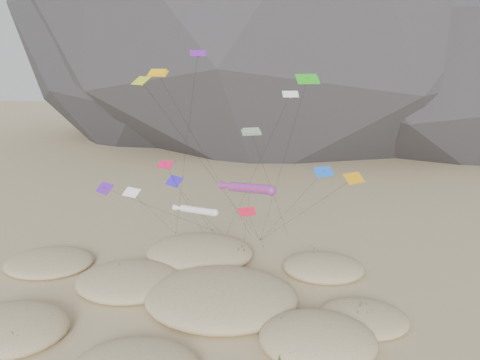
{
  "coord_description": "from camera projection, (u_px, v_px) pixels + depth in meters",
  "views": [
    {
      "loc": [
        9.44,
        -44.33,
        27.29
      ],
      "look_at": [
        2.33,
        12.0,
        12.55
      ],
      "focal_mm": 35.0,
      "sensor_mm": 36.0,
      "label": 1
    }
  ],
  "objects": [
    {
      "name": "kite_stakes",
      "position": [
        245.0,
        241.0,
        71.83
      ],
      "size": [
        22.09,
        6.07,
        0.3
      ],
      "color": "#3F2D1E",
      "rests_on": "ground"
    },
    {
      "name": "dune_grass",
      "position": [
        203.0,
        298.0,
        53.27
      ],
      "size": [
        41.47,
        27.72,
        1.52
      ],
      "color": "black",
      "rests_on": "ground"
    },
    {
      "name": "multi_parafoil",
      "position": [
        252.0,
        133.0,
        55.96
      ],
      "size": [
        5.73,
        16.12,
        19.33
      ],
      "color": "orange",
      "rests_on": "ground"
    },
    {
      "name": "dunes",
      "position": [
        191.0,
        292.0,
        54.9
      ],
      "size": [
        51.47,
        37.63,
        3.69
      ],
      "color": "#CCB789",
      "rests_on": "ground"
    },
    {
      "name": "delta_kites",
      "position": [
        222.0,
        148.0,
        56.37
      ],
      "size": [
        31.69,
        22.93,
        28.27
      ],
      "color": "#701CA4",
      "rests_on": "ground"
    },
    {
      "name": "orange_parafoil",
      "position": [
        159.0,
        76.0,
        56.54
      ],
      "size": [
        11.41,
        14.06,
        26.13
      ],
      "color": "#EFA80C",
      "rests_on": "ground"
    },
    {
      "name": "ground",
      "position": [
        205.0,
        319.0,
        50.57
      ],
      "size": [
        500.0,
        500.0,
        0.0
      ],
      "primitive_type": "plane",
      "color": "#CCB789",
      "rests_on": "ground"
    },
    {
      "name": "white_tube_kite",
      "position": [
        196.0,
        210.0,
        59.79
      ],
      "size": [
        6.73,
        13.64,
        9.25
      ],
      "color": "white",
      "rests_on": "ground"
    },
    {
      "name": "rainbow_tube_kite",
      "position": [
        248.0,
        188.0,
        53.99
      ],
      "size": [
        7.24,
        17.51,
        13.74
      ],
      "color": "#FF1A33",
      "rests_on": "ground"
    }
  ]
}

